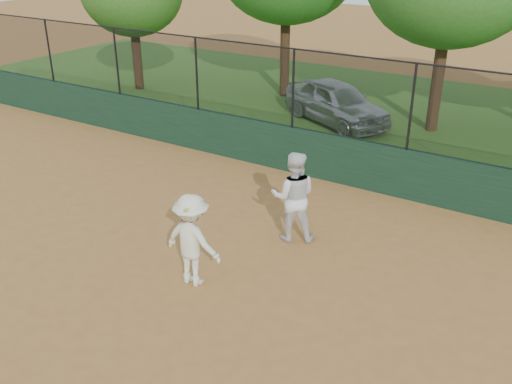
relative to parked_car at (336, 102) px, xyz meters
The scene contains 7 objects.
ground 10.45m from the parked_car, 83.11° to the right, with size 80.00×80.00×0.00m, color #A26A34.
back_wall 4.53m from the parked_car, 73.98° to the right, with size 26.00×0.20×1.20m, color #173421.
grass_strip 2.18m from the parked_car, 52.74° to the left, with size 36.00×12.00×0.01m, color #2E5A1C.
parked_car is the anchor object (origin of this frame).
player_second 7.90m from the parked_car, 71.44° to the right, with size 0.92×0.72×1.89m, color silver.
player_main 9.99m from the parked_car, 79.71° to the right, with size 1.12×0.77×1.74m.
fence_assembly 4.78m from the parked_car, 74.32° to the right, with size 26.00×0.06×2.00m.
Camera 1 is at (6.09, -6.23, 5.84)m, focal length 40.00 mm.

